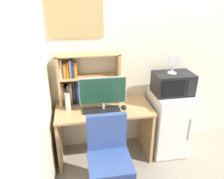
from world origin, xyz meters
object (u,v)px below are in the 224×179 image
at_px(keyboard, 101,110).
at_px(wall_corkboard, 75,14).
at_px(hutch_bookshelf, 80,80).
at_px(microwave, 173,83).
at_px(mini_fridge, 168,122).
at_px(desk_chair, 109,164).
at_px(desk_fan, 173,62).
at_px(computer_mouse, 124,107).
at_px(water_bottle, 68,101).
at_px(monitor, 103,92).

bearing_deg(keyboard, wall_corkboard, 122.18).
relative_size(hutch_bookshelf, microwave, 1.59).
distance_m(mini_fridge, microwave, 0.58).
relative_size(desk_chair, wall_corkboard, 1.46).
xyz_separation_m(hutch_bookshelf, desk_fan, (1.14, -0.21, 0.23)).
xyz_separation_m(keyboard, desk_fan, (0.90, 0.07, 0.53)).
bearing_deg(desk_fan, desk_chair, -145.28).
distance_m(desk_fan, wall_corkboard, 1.30).
bearing_deg(mini_fridge, desk_fan, -175.10).
relative_size(computer_mouse, microwave, 0.23).
relative_size(hutch_bookshelf, water_bottle, 3.05).
height_order(hutch_bookshelf, keyboard, hutch_bookshelf).
xyz_separation_m(water_bottle, wall_corkboard, (0.16, 0.28, 0.98)).
distance_m(monitor, keyboard, 0.23).
relative_size(water_bottle, desk_chair, 0.27).
xyz_separation_m(microwave, desk_chair, (-0.93, -0.63, -0.60)).
relative_size(monitor, keyboard, 1.24).
relative_size(microwave, desk_fan, 1.92).
xyz_separation_m(computer_mouse, desk_fan, (0.62, 0.06, 0.53)).
height_order(computer_mouse, desk_fan, desk_fan).
xyz_separation_m(monitor, desk_chair, (-0.02, -0.57, -0.57)).
xyz_separation_m(hutch_bookshelf, monitor, (0.26, -0.26, -0.08)).
bearing_deg(mini_fridge, keyboard, -175.39).
xyz_separation_m(hutch_bookshelf, microwave, (1.16, -0.20, -0.05)).
distance_m(water_bottle, wall_corkboard, 1.03).
xyz_separation_m(desk_chair, wall_corkboard, (-0.23, 0.92, 1.43)).
xyz_separation_m(keyboard, desk_chair, (0.00, -0.55, -0.35)).
bearing_deg(monitor, mini_fridge, 3.28).
relative_size(water_bottle, wall_corkboard, 0.39).
distance_m(mini_fridge, wall_corkboard, 1.85).
height_order(hutch_bookshelf, monitor, hutch_bookshelf).
relative_size(keyboard, wall_corkboard, 0.70).
height_order(computer_mouse, water_bottle, water_bottle).
relative_size(keyboard, mini_fridge, 0.52).
bearing_deg(monitor, desk_chair, -92.31).
bearing_deg(wall_corkboard, mini_fridge, -14.15).
relative_size(computer_mouse, mini_fridge, 0.12).
xyz_separation_m(monitor, desk_fan, (0.88, 0.05, 0.31)).
xyz_separation_m(keyboard, water_bottle, (-0.39, 0.09, 0.11)).
bearing_deg(hutch_bookshelf, microwave, -9.77).
bearing_deg(water_bottle, keyboard, -12.97).
relative_size(mini_fridge, wall_corkboard, 1.36).
bearing_deg(monitor, water_bottle, 170.86).
height_order(monitor, desk_fan, desk_fan).
bearing_deg(monitor, microwave, 3.47).
bearing_deg(mini_fridge, wall_corkboard, 165.85).
bearing_deg(wall_corkboard, hutch_bookshelf, -91.74).
bearing_deg(microwave, hutch_bookshelf, 170.23).
distance_m(monitor, water_bottle, 0.44).
bearing_deg(wall_corkboard, monitor, -53.24).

